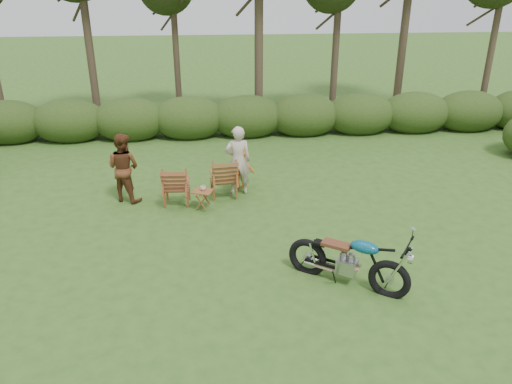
{
  "coord_description": "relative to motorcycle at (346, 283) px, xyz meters",
  "views": [
    {
      "loc": [
        -1.21,
        -7.81,
        5.21
      ],
      "look_at": [
        -0.33,
        1.94,
        0.9
      ],
      "focal_mm": 35.0,
      "sensor_mm": 36.0,
      "label": 1
    }
  ],
  "objects": [
    {
      "name": "tree_line",
      "position": [
        -0.62,
        10.02,
        3.81
      ],
      "size": [
        22.52,
        11.62,
        8.14
      ],
      "color": "#392A1F",
      "rests_on": "ground"
    },
    {
      "name": "adult_a",
      "position": [
        -1.73,
        4.22,
        0.0
      ],
      "size": [
        0.67,
        0.46,
        1.79
      ],
      "primitive_type": "imported",
      "rotation": [
        0.0,
        0.0,
        3.19
      ],
      "color": "#BBA99A",
      "rests_on": "ground"
    },
    {
      "name": "adult_b",
      "position": [
        -4.53,
        4.08,
        0.0
      ],
      "size": [
        1.04,
        0.96,
        1.73
      ],
      "primitive_type": "imported",
      "rotation": [
        0.0,
        0.0,
        2.68
      ],
      "color": "#592F19",
      "rests_on": "ground"
    },
    {
      "name": "lawn_chair_left",
      "position": [
        -3.25,
        3.71,
        0.0
      ],
      "size": [
        0.73,
        0.73,
        1.01
      ],
      "primitive_type": null,
      "rotation": [
        0.0,
        0.0,
        3.09
      ],
      "color": "brown",
      "rests_on": "ground"
    },
    {
      "name": "ground",
      "position": [
        -1.12,
        0.29,
        0.0
      ],
      "size": [
        80.0,
        80.0,
        0.0
      ],
      "primitive_type": "plane",
      "color": "#2B4C19",
      "rests_on": "ground"
    },
    {
      "name": "cup",
      "position": [
        -2.61,
        3.4,
        0.53
      ],
      "size": [
        0.18,
        0.18,
        0.11
      ],
      "primitive_type": "imported",
      "rotation": [
        0.0,
        0.0,
        0.41
      ],
      "color": "beige",
      "rests_on": "side_table"
    },
    {
      "name": "child",
      "position": [
        -1.64,
        4.61,
        0.0
      ],
      "size": [
        0.73,
        0.42,
        1.13
      ],
      "primitive_type": "imported",
      "rotation": [
        0.0,
        0.0,
        3.14
      ],
      "color": "orange",
      "rests_on": "ground"
    },
    {
      "name": "lawn_chair_right",
      "position": [
        -2.1,
        4.08,
        0.0
      ],
      "size": [
        0.79,
        0.79,
        1.05
      ],
      "primitive_type": null,
      "rotation": [
        0.0,
        0.0,
        3.25
      ],
      "color": "brown",
      "rests_on": "ground"
    },
    {
      "name": "side_table",
      "position": [
        -2.62,
        3.36,
        0.24
      ],
      "size": [
        0.57,
        0.53,
        0.48
      ],
      "primitive_type": null,
      "rotation": [
        0.0,
        0.0,
        -0.35
      ],
      "color": "brown",
      "rests_on": "ground"
    },
    {
      "name": "motorcycle",
      "position": [
        0.0,
        0.0,
        0.0
      ],
      "size": [
        2.26,
        1.91,
        1.24
      ],
      "primitive_type": null,
      "rotation": [
        0.0,
        0.0,
        -0.6
      ],
      "color": "#0D7FA9",
      "rests_on": "ground"
    }
  ]
}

